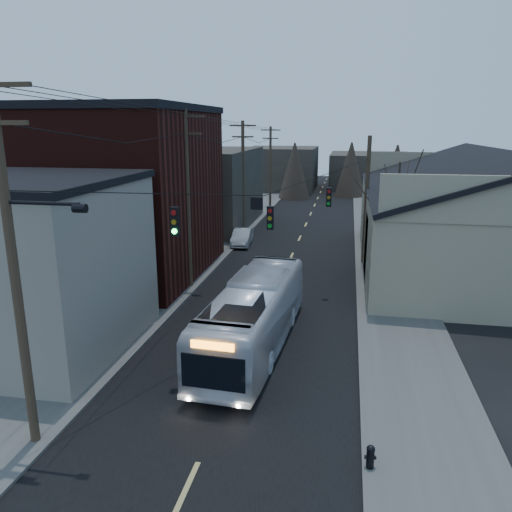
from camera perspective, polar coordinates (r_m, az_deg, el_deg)
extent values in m
cube|color=black|center=(39.76, 4.73, 1.41)|extent=(9.00, 110.00, 0.02)
cube|color=#474744|center=(40.88, -4.37, 1.86)|extent=(4.00, 110.00, 0.12)
cube|color=#474744|center=(39.66, 14.11, 1.05)|extent=(4.00, 110.00, 0.12)
cube|color=gray|center=(22.39, -24.78, -1.24)|extent=(8.00, 8.00, 7.00)
cube|color=black|center=(31.93, -15.31, 6.77)|extent=(10.00, 12.00, 10.00)
cube|color=#302B26|center=(46.78, -6.17, 7.73)|extent=(9.00, 14.00, 7.00)
cube|color=#7C715A|center=(35.39, 25.38, 2.49)|extent=(16.00, 20.00, 5.00)
cube|color=black|center=(34.03, 19.51, 9.12)|extent=(8.16, 20.60, 2.86)
cube|color=#302B26|center=(74.41, 2.91, 9.99)|extent=(10.00, 12.00, 6.00)
cube|color=#302B26|center=(78.85, 12.94, 9.55)|extent=(12.00, 14.00, 5.00)
cone|color=black|center=(29.17, 15.65, 3.24)|extent=(0.40, 0.40, 7.20)
cylinder|color=#382B1E|center=(14.98, -25.88, -1.84)|extent=(0.28, 0.28, 10.50)
cylinder|color=#382B1E|center=(28.23, -7.82, 6.17)|extent=(0.28, 0.28, 10.00)
cube|color=#382B1E|center=(27.92, -8.16, 15.54)|extent=(2.20, 0.12, 0.12)
cylinder|color=#382B1E|center=(42.65, -1.49, 8.83)|extent=(0.28, 0.28, 9.50)
cube|color=#382B1E|center=(42.42, -1.53, 14.68)|extent=(2.20, 0.12, 0.12)
cylinder|color=#382B1E|center=(57.37, 1.65, 10.10)|extent=(0.28, 0.28, 9.00)
cube|color=#382B1E|center=(57.19, 1.68, 14.20)|extent=(2.20, 0.12, 0.12)
cylinder|color=#382B1E|center=(33.89, 12.49, 6.10)|extent=(0.28, 0.28, 8.50)
cube|color=black|center=(17.31, -9.23, 3.92)|extent=(0.28, 0.20, 1.00)
cube|color=black|center=(21.09, 1.64, 4.38)|extent=(0.28, 0.20, 1.00)
cube|color=black|center=(26.78, 8.33, 6.66)|extent=(0.28, 0.20, 1.00)
imported|color=silver|center=(20.89, -0.28, -6.81)|extent=(3.14, 10.69, 2.94)
imported|color=#989B9F|center=(39.09, -1.60, 2.17)|extent=(1.59, 3.93, 1.27)
cylinder|color=black|center=(14.91, 12.92, -21.65)|extent=(0.21, 0.21, 0.54)
sphere|color=black|center=(14.74, 12.99, -20.72)|extent=(0.23, 0.23, 0.23)
cylinder|color=black|center=(14.88, 12.93, -21.51)|extent=(0.32, 0.13, 0.11)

